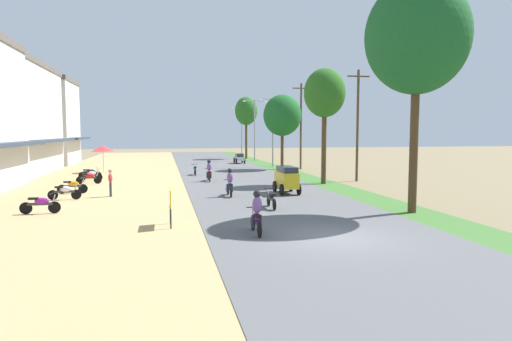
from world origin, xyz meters
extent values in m
plane|color=#7A6B4C|center=(0.00, 0.00, 0.00)|extent=(180.00, 180.00, 0.00)
cube|color=#565659|center=(0.00, 0.00, 0.04)|extent=(9.00, 140.00, 0.08)
cube|color=tan|center=(-10.50, 0.00, 0.03)|extent=(12.00, 140.00, 0.06)
cube|color=#3D6B2D|center=(5.70, 0.00, 0.03)|extent=(2.40, 140.00, 0.06)
cube|color=#2D3847|center=(-15.28, 15.57, 3.08)|extent=(1.20, 12.45, 0.25)
cube|color=silver|center=(-20.00, 29.52, 4.80)|extent=(7.24, 13.50, 9.60)
cube|color=#2D3847|center=(-15.78, 29.52, 3.08)|extent=(1.20, 13.50, 0.25)
cube|color=#59514C|center=(-20.00, 29.52, 9.85)|extent=(7.44, 13.70, 0.50)
cube|color=silver|center=(-20.00, 42.44, 4.80)|extent=(7.23, 8.42, 9.60)
cube|color=#2D3847|center=(-15.78, 42.44, 3.08)|extent=(1.20, 8.42, 0.25)
cube|color=#59514C|center=(-20.00, 42.44, 9.85)|extent=(7.43, 8.62, 0.50)
cylinder|color=black|center=(-10.99, 7.39, 0.34)|extent=(0.56, 0.06, 0.56)
cylinder|color=black|center=(-12.23, 7.39, 0.34)|extent=(0.56, 0.06, 0.56)
cube|color=#333338|center=(-11.61, 7.39, 0.52)|extent=(1.12, 0.12, 0.12)
ellipsoid|color=#8C1E8C|center=(-11.53, 7.39, 0.66)|extent=(0.64, 0.28, 0.32)
cube|color=black|center=(-11.89, 7.39, 0.78)|extent=(0.44, 0.20, 0.10)
cylinder|color=#A5A8AD|center=(-11.05, 7.39, 0.61)|extent=(0.26, 0.05, 0.68)
cylinder|color=black|center=(-11.11, 7.39, 0.98)|extent=(0.04, 0.54, 0.04)
cylinder|color=black|center=(-10.80, 11.79, 0.34)|extent=(0.56, 0.06, 0.56)
cylinder|color=black|center=(-12.04, 11.79, 0.34)|extent=(0.56, 0.06, 0.56)
cube|color=#333338|center=(-11.42, 11.79, 0.52)|extent=(1.12, 0.12, 0.12)
ellipsoid|color=silver|center=(-11.34, 11.79, 0.66)|extent=(0.64, 0.28, 0.32)
cube|color=black|center=(-11.70, 11.79, 0.78)|extent=(0.44, 0.20, 0.10)
cylinder|color=#A5A8AD|center=(-10.86, 11.79, 0.61)|extent=(0.26, 0.05, 0.68)
cylinder|color=black|center=(-10.92, 11.79, 0.98)|extent=(0.04, 0.54, 0.04)
cylinder|color=black|center=(-10.88, 14.44, 0.34)|extent=(0.56, 0.06, 0.56)
cylinder|color=black|center=(-12.12, 14.44, 0.34)|extent=(0.56, 0.06, 0.56)
cube|color=#333338|center=(-11.50, 14.44, 0.52)|extent=(1.12, 0.12, 0.12)
ellipsoid|color=orange|center=(-11.42, 14.44, 0.66)|extent=(0.64, 0.28, 0.32)
cube|color=black|center=(-11.78, 14.44, 0.78)|extent=(0.44, 0.20, 0.10)
cylinder|color=#A5A8AD|center=(-10.94, 14.44, 0.61)|extent=(0.26, 0.05, 0.68)
cylinder|color=black|center=(-11.00, 14.44, 0.98)|extent=(0.04, 0.54, 0.04)
cylinder|color=black|center=(-10.71, 19.65, 0.34)|extent=(0.56, 0.06, 0.56)
cylinder|color=black|center=(-11.95, 19.65, 0.34)|extent=(0.56, 0.06, 0.56)
cube|color=#333338|center=(-11.33, 19.65, 0.52)|extent=(1.12, 0.12, 0.12)
ellipsoid|color=red|center=(-11.25, 19.65, 0.66)|extent=(0.64, 0.28, 0.32)
cube|color=black|center=(-11.61, 19.65, 0.78)|extent=(0.44, 0.20, 0.10)
cylinder|color=#A5A8AD|center=(-10.77, 19.65, 0.61)|extent=(0.26, 0.05, 0.68)
cylinder|color=black|center=(-10.83, 19.65, 0.98)|extent=(0.04, 0.54, 0.04)
cylinder|color=black|center=(-10.91, 21.69, 0.34)|extent=(0.56, 0.06, 0.56)
cylinder|color=black|center=(-12.15, 21.69, 0.34)|extent=(0.56, 0.06, 0.56)
cube|color=#333338|center=(-11.53, 21.69, 0.52)|extent=(1.12, 0.12, 0.12)
ellipsoid|color=silver|center=(-11.45, 21.69, 0.66)|extent=(0.64, 0.28, 0.32)
cube|color=black|center=(-11.81, 21.69, 0.78)|extent=(0.44, 0.20, 0.10)
cylinder|color=#A5A8AD|center=(-10.97, 21.69, 0.61)|extent=(0.26, 0.05, 0.68)
cylinder|color=black|center=(-11.03, 21.69, 0.98)|extent=(0.04, 0.54, 0.04)
cylinder|color=black|center=(-11.20, 23.48, 0.34)|extent=(0.56, 0.06, 0.56)
cylinder|color=black|center=(-12.44, 23.48, 0.34)|extent=(0.56, 0.06, 0.56)
cube|color=#333338|center=(-11.82, 23.48, 0.52)|extent=(1.12, 0.12, 0.12)
ellipsoid|color=black|center=(-11.74, 23.48, 0.66)|extent=(0.64, 0.28, 0.32)
cube|color=black|center=(-12.10, 23.48, 0.78)|extent=(0.44, 0.20, 0.10)
cylinder|color=#A5A8AD|center=(-11.26, 23.48, 0.61)|extent=(0.26, 0.05, 0.68)
cylinder|color=black|center=(-11.32, 23.48, 0.98)|extent=(0.04, 0.54, 0.04)
cylinder|color=#262628|center=(-5.70, 2.89, 0.46)|extent=(0.06, 0.06, 0.80)
cylinder|color=#262628|center=(-5.70, 3.89, 0.46)|extent=(0.06, 0.06, 0.80)
cube|color=yellow|center=(-5.70, 3.39, 1.21)|extent=(0.04, 1.30, 0.70)
cylinder|color=#99999E|center=(-11.48, 29.15, 1.11)|extent=(0.05, 0.05, 2.10)
cone|color=red|center=(-11.48, 29.15, 2.31)|extent=(2.20, 2.20, 0.55)
cylinder|color=#33333D|center=(-9.04, 12.67, 0.47)|extent=(0.14, 0.14, 0.82)
cylinder|color=#33333D|center=(-9.02, 12.49, 0.47)|extent=(0.14, 0.14, 0.82)
ellipsoid|color=#BF3333|center=(-9.03, 12.58, 1.16)|extent=(0.27, 0.38, 0.56)
sphere|color=#9E7556|center=(-9.03, 12.58, 1.57)|extent=(0.22, 0.22, 0.22)
cylinder|color=#4C351E|center=(5.54, 4.23, 3.42)|extent=(0.39, 0.39, 6.72)
ellipsoid|color=#1A5625|center=(5.54, 4.23, 8.23)|extent=(4.73, 4.73, 5.29)
cylinder|color=#4C351E|center=(5.54, 16.31, 2.88)|extent=(0.35, 0.35, 5.64)
ellipsoid|color=#255C1B|center=(5.54, 16.31, 6.67)|extent=(3.00, 3.00, 3.53)
cylinder|color=#4C351E|center=(5.89, 29.46, 2.22)|extent=(0.31, 0.31, 4.32)
ellipsoid|color=#195721|center=(5.89, 29.46, 5.52)|extent=(3.84, 3.84, 4.16)
cylinder|color=#4C351E|center=(5.56, 47.96, 2.87)|extent=(0.33, 0.33, 5.63)
ellipsoid|color=#225B1E|center=(5.56, 47.96, 6.78)|extent=(3.15, 3.15, 3.98)
cylinder|color=gray|center=(5.80, 33.11, 3.81)|extent=(0.16, 0.16, 7.49)
cylinder|color=gray|center=(5.10, 33.11, 7.40)|extent=(1.40, 0.08, 0.08)
ellipsoid|color=silver|center=(4.40, 33.11, 7.33)|extent=(0.36, 0.20, 0.14)
cylinder|color=gray|center=(6.50, 33.11, 7.40)|extent=(1.40, 0.08, 0.08)
ellipsoid|color=silver|center=(7.20, 33.11, 7.33)|extent=(0.36, 0.20, 0.14)
cylinder|color=gray|center=(5.80, 43.15, 4.04)|extent=(0.16, 0.16, 7.96)
cylinder|color=gray|center=(5.10, 43.15, 7.87)|extent=(1.40, 0.08, 0.08)
ellipsoid|color=silver|center=(4.40, 43.15, 7.80)|extent=(0.36, 0.20, 0.14)
cylinder|color=gray|center=(6.50, 43.15, 7.87)|extent=(1.40, 0.08, 0.08)
ellipsoid|color=silver|center=(7.20, 43.15, 7.80)|extent=(0.36, 0.20, 0.14)
cylinder|color=gray|center=(5.80, 53.07, 3.87)|extent=(0.16, 0.16, 7.61)
cylinder|color=gray|center=(5.10, 53.07, 7.52)|extent=(1.40, 0.08, 0.08)
ellipsoid|color=silver|center=(4.40, 53.07, 7.45)|extent=(0.36, 0.20, 0.14)
cylinder|color=gray|center=(6.50, 53.07, 7.52)|extent=(1.40, 0.08, 0.08)
ellipsoid|color=silver|center=(7.20, 53.07, 7.45)|extent=(0.36, 0.20, 0.14)
cylinder|color=brown|center=(7.93, 29.67, 4.39)|extent=(0.20, 0.20, 8.78)
cube|color=#473323|center=(7.93, 29.67, 8.28)|extent=(1.80, 0.10, 0.10)
cylinder|color=brown|center=(8.87, 17.93, 4.31)|extent=(0.20, 0.20, 8.62)
cube|color=#473323|center=(8.87, 17.93, 8.12)|extent=(1.80, 0.10, 0.10)
cube|color=gold|center=(1.46, 11.72, 0.93)|extent=(0.95, 2.40, 0.95)
cube|color=#232B38|center=(1.46, 11.62, 1.58)|extent=(0.87, 2.00, 0.35)
cylinder|color=black|center=(1.99, 10.85, 0.42)|extent=(0.12, 0.68, 0.68)
cylinder|color=black|center=(0.92, 10.85, 0.42)|extent=(0.12, 0.68, 0.68)
cylinder|color=black|center=(1.99, 12.58, 0.42)|extent=(0.12, 0.68, 0.68)
cylinder|color=black|center=(0.92, 12.58, 0.42)|extent=(0.12, 0.68, 0.68)
cube|color=#B7BCC1|center=(2.96, 38.35, 0.65)|extent=(0.88, 2.25, 0.44)
cube|color=#232B38|center=(2.96, 38.25, 1.07)|extent=(0.81, 1.30, 0.40)
cylinder|color=black|center=(3.46, 37.54, 0.40)|extent=(0.11, 0.64, 0.64)
cylinder|color=black|center=(2.47, 37.54, 0.40)|extent=(0.11, 0.64, 0.64)
cylinder|color=black|center=(3.46, 39.16, 0.40)|extent=(0.11, 0.64, 0.64)
cylinder|color=black|center=(2.47, 39.16, 0.40)|extent=(0.11, 0.64, 0.64)
cylinder|color=black|center=(-2.61, 1.85, 0.36)|extent=(0.06, 0.56, 0.56)
cylinder|color=black|center=(-2.61, 0.61, 0.36)|extent=(0.06, 0.56, 0.56)
cube|color=#333338|center=(-2.61, 1.23, 0.54)|extent=(0.12, 1.12, 0.12)
ellipsoid|color=#8C1E8C|center=(-2.61, 1.31, 0.68)|extent=(0.28, 0.64, 0.32)
cube|color=black|center=(-2.61, 0.95, 0.80)|extent=(0.20, 0.44, 0.10)
cylinder|color=#A5A8AD|center=(-2.61, 1.79, 0.63)|extent=(0.05, 0.26, 0.68)
cylinder|color=black|center=(-2.61, 1.73, 1.00)|extent=(0.54, 0.04, 0.04)
ellipsoid|color=#724C8C|center=(-2.61, 1.03, 1.20)|extent=(0.36, 0.28, 0.64)
sphere|color=black|center=(-2.61, 1.07, 1.60)|extent=(0.28, 0.28, 0.28)
cylinder|color=#2D2D38|center=(-2.75, 1.13, 0.56)|extent=(0.12, 0.12, 0.48)
cylinder|color=#2D2D38|center=(-2.47, 1.13, 0.56)|extent=(0.12, 0.12, 0.48)
cylinder|color=black|center=(-0.72, 7.26, 0.36)|extent=(0.06, 0.56, 0.56)
cylinder|color=black|center=(-0.72, 6.02, 0.36)|extent=(0.06, 0.56, 0.56)
cube|color=#333338|center=(-0.72, 6.64, 0.54)|extent=(0.12, 1.12, 0.12)
ellipsoid|color=black|center=(-0.72, 6.72, 0.68)|extent=(0.28, 0.64, 0.32)
cube|color=black|center=(-0.72, 6.36, 0.80)|extent=(0.20, 0.44, 0.10)
cylinder|color=#A5A8AD|center=(-0.72, 7.20, 0.63)|extent=(0.05, 0.26, 0.68)
cylinder|color=black|center=(-0.72, 7.14, 1.00)|extent=(0.54, 0.04, 0.04)
cylinder|color=black|center=(-2.16, 11.86, 0.36)|extent=(0.06, 0.56, 0.56)
cylinder|color=black|center=(-2.16, 10.62, 0.36)|extent=(0.06, 0.56, 0.56)
cube|color=#333338|center=(-2.16, 11.24, 0.54)|extent=(0.12, 1.12, 0.12)
ellipsoid|color=#1E4CA5|center=(-2.16, 11.32, 0.68)|extent=(0.28, 0.64, 0.32)
cube|color=black|center=(-2.16, 10.96, 0.80)|extent=(0.20, 0.44, 0.10)
cylinder|color=#A5A8AD|center=(-2.16, 11.80, 0.63)|extent=(0.05, 0.26, 0.68)
cylinder|color=black|center=(-2.16, 11.74, 1.00)|extent=(0.54, 0.04, 0.04)
ellipsoid|color=#724C8C|center=(-2.16, 11.04, 1.20)|extent=(0.36, 0.28, 0.64)
sphere|color=black|center=(-2.16, 11.08, 1.60)|extent=(0.28, 0.28, 0.28)
cylinder|color=#2D2D38|center=(-2.30, 11.14, 0.56)|extent=(0.12, 0.12, 0.48)
cylinder|color=#2D2D38|center=(-2.02, 11.14, 0.56)|extent=(0.12, 0.12, 0.48)
cylinder|color=black|center=(-2.55, 20.22, 0.36)|extent=(0.06, 0.56, 0.56)
cylinder|color=black|center=(-2.55, 18.98, 0.36)|extent=(0.06, 0.56, 0.56)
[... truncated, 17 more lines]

